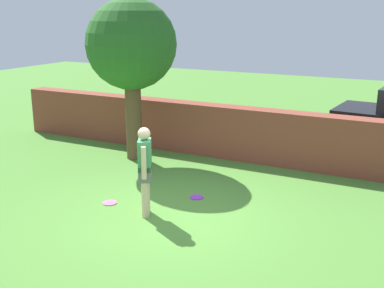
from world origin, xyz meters
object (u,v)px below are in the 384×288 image
object	(u,v)px
frisbee_pink	(110,203)
person	(145,167)
tree	(131,46)
frisbee_purple	(197,197)

from	to	relation	value
frisbee_pink	person	bearing A→B (deg)	-6.98
tree	person	size ratio (longest dim) A/B	2.39
person	frisbee_purple	world-z (taller)	person
tree	frisbee_purple	distance (m)	4.10
person	tree	bearing A→B (deg)	8.77
person	frisbee_pink	xyz separation A→B (m)	(-0.90, 0.11, -0.89)
tree	person	world-z (taller)	tree
person	frisbee_purple	bearing A→B (deg)	-50.47
frisbee_pink	frisbee_purple	world-z (taller)	same
frisbee_purple	frisbee_pink	bearing A→B (deg)	-143.28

